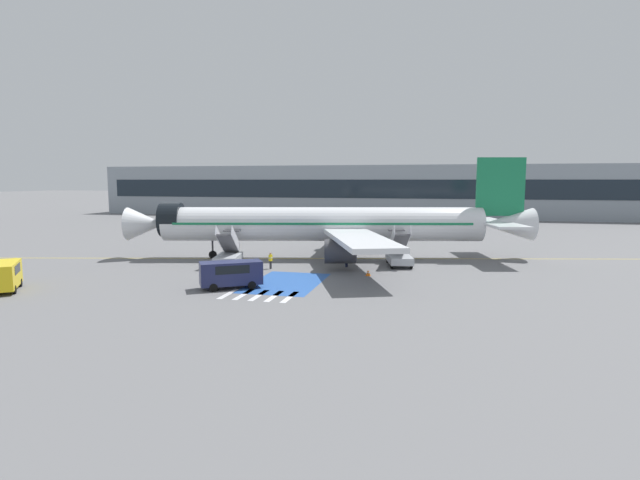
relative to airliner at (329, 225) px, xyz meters
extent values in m
plane|color=slate|center=(-0.73, 0.53, -3.72)|extent=(600.00, 600.00, 0.00)
cube|color=gold|center=(-0.68, -0.15, -3.72)|extent=(76.32, 17.57, 0.01)
cube|color=#2856A8|center=(-0.68, -13.41, -3.72)|extent=(5.65, 9.37, 0.01)
cube|color=silver|center=(-3.68, -18.23, -3.72)|extent=(0.44, 3.60, 0.01)
cube|color=silver|center=(-2.48, -18.23, -3.72)|extent=(0.44, 3.60, 0.01)
cube|color=silver|center=(-1.28, -18.23, -3.72)|extent=(0.44, 3.60, 0.01)
cube|color=silver|center=(-0.08, -18.23, -3.72)|extent=(0.44, 3.60, 0.01)
cube|color=silver|center=(1.12, -18.23, -3.72)|extent=(0.44, 3.60, 0.01)
cylinder|color=silver|center=(-0.68, -0.15, 0.05)|extent=(34.19, 11.17, 3.66)
cone|color=silver|center=(-19.33, -4.40, 0.05)|extent=(4.72, 4.39, 3.58)
cone|color=silver|center=(18.69, 4.26, 0.05)|extent=(6.13, 4.64, 3.51)
cylinder|color=black|center=(-16.65, -3.79, 0.51)|extent=(2.96, 4.09, 3.69)
cube|color=#197A4C|center=(-0.68, -0.15, 0.23)|extent=(31.54, 10.63, 0.24)
cube|color=silver|center=(4.53, -7.90, -0.50)|extent=(10.03, 17.15, 0.44)
cylinder|color=#38383D|center=(2.61, -6.76, -1.90)|extent=(3.42, 2.90, 2.30)
cube|color=silver|center=(0.66, 9.08, -0.50)|extent=(5.78, 16.99, 0.44)
cylinder|color=#38383D|center=(-0.58, 7.22, -1.90)|extent=(3.42, 2.90, 2.30)
cube|color=#197A4C|center=(17.88, 4.07, 4.07)|extent=(5.07, 1.49, 6.22)
cube|color=silver|center=(18.12, 0.57, 0.23)|extent=(4.51, 6.43, 0.24)
cube|color=silver|center=(16.58, 7.34, 0.23)|extent=(4.51, 6.43, 0.24)
cylinder|color=#38383D|center=(-12.36, -2.82, -1.81)|extent=(0.20, 0.20, 2.99)
cylinder|color=black|center=(-12.36, -2.82, -3.30)|extent=(0.88, 0.46, 0.84)
cylinder|color=#38383D|center=(1.59, -2.64, -1.84)|extent=(0.24, 0.24, 2.67)
cylinder|color=black|center=(1.59, -2.64, -3.17)|extent=(1.21, 0.83, 1.10)
cylinder|color=#38383D|center=(0.29, 3.07, -1.84)|extent=(0.24, 0.24, 2.67)
cylinder|color=black|center=(0.29, 3.07, -3.17)|extent=(1.21, 0.83, 1.10)
cube|color=#ADB2BA|center=(-8.87, -6.56, -3.02)|extent=(3.21, 5.17, 0.70)
cylinder|color=black|center=(-10.16, -5.13, -3.37)|extent=(0.37, 0.73, 0.70)
cylinder|color=black|center=(-8.33, -4.72, -3.37)|extent=(0.37, 0.73, 0.70)
cylinder|color=black|center=(-9.41, -8.41, -3.37)|extent=(0.37, 0.73, 0.70)
cylinder|color=black|center=(-7.59, -7.99, -3.37)|extent=(0.37, 0.73, 0.70)
cube|color=#4C4C51|center=(-8.87, -6.56, -1.55)|extent=(2.32, 4.37, 2.38)
cube|color=#4C4C51|center=(-9.38, -4.34, -0.44)|extent=(1.85, 1.44, 0.12)
cube|color=silver|center=(-9.62, -6.73, -1.08)|extent=(1.07, 4.44, 3.07)
cube|color=silver|center=(-8.12, -6.39, -1.08)|extent=(1.07, 4.44, 3.07)
cube|color=#ADB2BA|center=(7.82, -2.76, -3.02)|extent=(3.21, 5.17, 0.70)
cylinder|color=black|center=(6.53, -1.33, -3.37)|extent=(0.37, 0.73, 0.70)
cylinder|color=black|center=(8.36, -0.92, -3.37)|extent=(0.37, 0.73, 0.70)
cylinder|color=black|center=(7.28, -4.61, -3.37)|extent=(0.37, 0.73, 0.70)
cylinder|color=black|center=(9.10, -4.19, -3.37)|extent=(0.37, 0.73, 0.70)
cube|color=#4C4C51|center=(7.82, -2.76, -1.53)|extent=(2.32, 4.37, 2.43)
cube|color=#4C4C51|center=(7.31, -0.54, -0.39)|extent=(1.85, 1.44, 0.12)
cube|color=silver|center=(7.07, -2.93, -1.06)|extent=(1.07, 4.44, 3.11)
cube|color=silver|center=(8.57, -2.59, -1.06)|extent=(1.07, 4.44, 3.11)
cube|color=#38383D|center=(4.44, 22.10, -2.94)|extent=(8.49, 2.83, 0.60)
cube|color=silver|center=(8.55, 22.26, -2.44)|extent=(1.96, 2.45, 1.60)
cube|color=black|center=(9.48, 22.30, -2.12)|extent=(0.12, 2.00, 0.70)
cylinder|color=#B7BCC4|center=(4.07, 22.08, -1.57)|extent=(5.87, 2.37, 2.14)
cylinder|color=gold|center=(4.07, 22.08, -1.57)|extent=(0.44, 2.20, 2.19)
cylinder|color=black|center=(8.13, 23.43, -3.24)|extent=(0.97, 0.32, 0.96)
cylinder|color=black|center=(8.22, 21.06, -3.24)|extent=(0.97, 0.32, 0.96)
cylinder|color=black|center=(3.93, 23.27, -3.24)|extent=(0.97, 0.32, 0.96)
cylinder|color=black|center=(4.02, 20.89, -3.24)|extent=(0.97, 0.32, 0.96)
cylinder|color=black|center=(1.60, 23.17, -3.24)|extent=(0.97, 0.32, 0.96)
cylinder|color=black|center=(1.69, 20.80, -3.24)|extent=(0.97, 0.32, 0.96)
cube|color=#1E234C|center=(-4.28, -16.41, -2.50)|extent=(5.07, 4.12, 1.81)
cube|color=black|center=(-4.28, -16.41, -2.10)|extent=(3.25, 3.01, 0.65)
cylinder|color=black|center=(-5.09, -17.93, -3.40)|extent=(0.65, 0.51, 0.64)
cylinder|color=black|center=(-6.00, -16.45, -3.40)|extent=(0.65, 0.51, 0.64)
cylinder|color=black|center=(-2.56, -16.37, -3.40)|extent=(0.65, 0.51, 0.64)
cylinder|color=black|center=(-3.47, -14.89, -3.40)|extent=(0.65, 0.51, 0.64)
cube|color=yellow|center=(-20.91, -21.53, -2.46)|extent=(4.31, 4.83, 1.89)
cube|color=black|center=(-20.91, -21.53, -2.04)|extent=(3.14, 3.22, 0.68)
cylinder|color=black|center=(-19.32, -22.09, -3.40)|extent=(0.54, 0.63, 0.64)
cylinder|color=black|center=(-20.98, -19.85, -3.40)|extent=(0.54, 0.63, 0.64)
cylinder|color=#2D2D33|center=(-4.09, -7.58, -3.34)|extent=(0.14, 0.14, 0.77)
cylinder|color=#2D2D33|center=(-4.07, -7.41, -3.34)|extent=(0.14, 0.14, 0.77)
cube|color=yellow|center=(-4.08, -7.49, -2.65)|extent=(0.26, 0.44, 0.61)
cube|color=silver|center=(-4.08, -7.49, -2.65)|extent=(0.27, 0.45, 0.06)
sphere|color=#9E704C|center=(-4.08, -7.49, -2.24)|extent=(0.21, 0.21, 0.21)
cylinder|color=#191E38|center=(2.82, -4.90, -3.33)|extent=(0.14, 0.14, 0.79)
cylinder|color=#191E38|center=(2.89, -4.75, -3.33)|extent=(0.14, 0.14, 0.79)
cube|color=yellow|center=(2.86, -4.83, -2.63)|extent=(0.38, 0.47, 0.62)
cube|color=silver|center=(2.86, -4.83, -2.63)|extent=(0.39, 0.49, 0.06)
sphere|color=tan|center=(2.86, -4.83, -2.21)|extent=(0.21, 0.21, 0.21)
cone|color=orange|center=(5.55, -8.77, -3.46)|extent=(0.47, 0.47, 0.53)
cylinder|color=white|center=(5.55, -8.77, -3.43)|extent=(0.26, 0.26, 0.06)
cube|color=#89939E|center=(-3.82, 65.20, 2.20)|extent=(134.12, 12.00, 11.85)
cube|color=#19232D|center=(-3.82, 59.15, 2.79)|extent=(128.76, 0.10, 4.15)
camera|label=1|loc=(11.60, -52.45, 4.79)|focal=28.00mm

